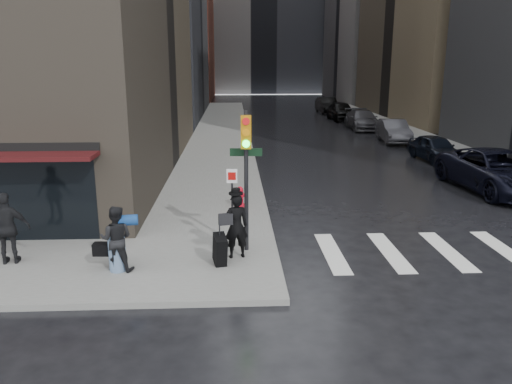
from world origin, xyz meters
TOP-DOWN VIEW (x-y plane):
  - ground at (0.00, 0.00)m, footprint 140.00×140.00m
  - sidewalk_left at (0.00, 27.00)m, footprint 4.00×50.00m
  - sidewalk_right at (13.50, 27.00)m, footprint 3.00×50.00m
  - crosswalk at (7.50, 1.00)m, footprint 8.50×3.00m
  - bldg_left_far at (-13.00, 62.00)m, footprint 22.00×20.00m
  - bldg_right_far at (26.00, 58.00)m, footprint 22.00×20.00m
  - man_overcoat at (0.80, 0.35)m, footprint 0.96×1.11m
  - man_jeans at (-1.99, -0.26)m, footprint 1.15×0.65m
  - man_greycoat at (-4.76, 0.33)m, footprint 1.12×0.59m
  - traffic_light at (1.13, 0.88)m, footprint 0.93×0.43m
  - fire_hydrant at (1.06, 5.16)m, footprint 0.41×0.31m
  - parked_car_0 at (11.39, 7.37)m, footprint 3.19×6.15m
  - parked_car_1 at (11.47, 13.85)m, footprint 1.98×4.10m
  - parked_car_2 at (11.29, 20.33)m, footprint 1.88×4.52m
  - parked_car_3 at (10.90, 26.81)m, footprint 2.13×5.13m
  - parked_car_4 at (10.60, 33.29)m, footprint 1.98×4.86m
  - parked_car_5 at (10.54, 39.77)m, footprint 1.82×4.84m

SIDE VIEW (x-z plane):
  - ground at x=0.00m, z-range 0.00..0.00m
  - crosswalk at x=7.50m, z-range 0.00..0.01m
  - sidewalk_left at x=0.00m, z-range 0.00..0.15m
  - sidewalk_right at x=13.50m, z-range 0.00..0.15m
  - fire_hydrant at x=1.06m, z-range 0.11..0.82m
  - parked_car_1 at x=11.47m, z-range 0.00..1.35m
  - parked_car_2 at x=11.29m, z-range 0.00..1.45m
  - parked_car_3 at x=10.90m, z-range 0.00..1.48m
  - parked_car_5 at x=10.54m, z-range 0.00..1.58m
  - parked_car_4 at x=10.60m, z-range 0.00..1.65m
  - parked_car_0 at x=11.39m, z-range 0.00..1.66m
  - man_overcoat at x=0.80m, z-range 0.00..1.86m
  - man_jeans at x=-1.99m, z-range 0.15..1.77m
  - man_greycoat at x=-4.76m, z-range 0.15..1.97m
  - traffic_light at x=1.13m, z-range 0.69..4.40m
  - bldg_right_far at x=26.00m, z-range 0.00..25.00m
  - bldg_left_far at x=-13.00m, z-range 0.00..26.00m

